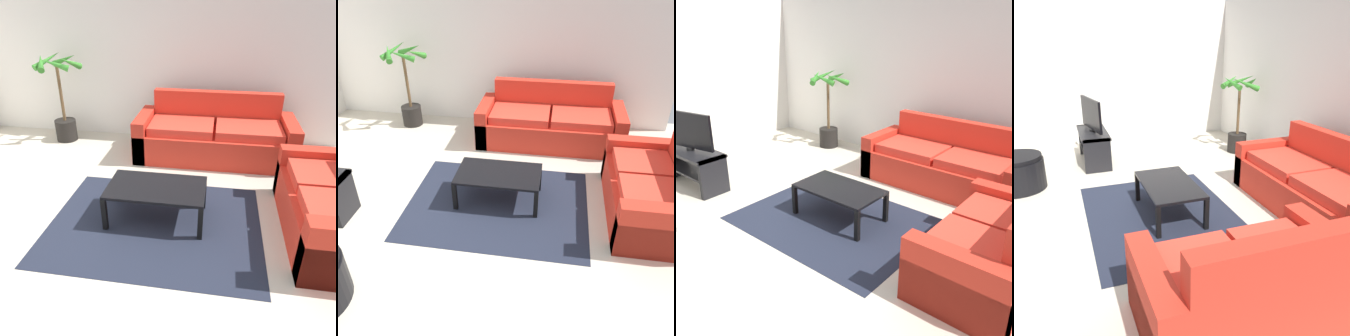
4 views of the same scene
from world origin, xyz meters
TOP-DOWN VIEW (x-y plane):
  - ground_plane at (0.00, 0.00)m, footprint 6.60×6.60m
  - wall_back at (0.00, 3.00)m, footprint 6.00×0.06m
  - couch_main at (1.02, 2.28)m, footprint 2.24×0.90m
  - coffee_table at (0.49, 0.63)m, footprint 1.01×0.59m
  - area_rug at (0.49, 0.53)m, footprint 2.20×1.70m
  - potted_palm at (-1.42, 2.55)m, footprint 0.72×0.68m

SIDE VIEW (x-z plane):
  - ground_plane at x=0.00m, z-range 0.00..0.00m
  - area_rug at x=0.49m, z-range 0.00..0.01m
  - couch_main at x=1.02m, z-range -0.15..0.75m
  - coffee_table at x=0.49m, z-range 0.15..0.55m
  - potted_palm at x=-1.42m, z-range -0.12..1.28m
  - wall_back at x=0.00m, z-range 0.00..2.70m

